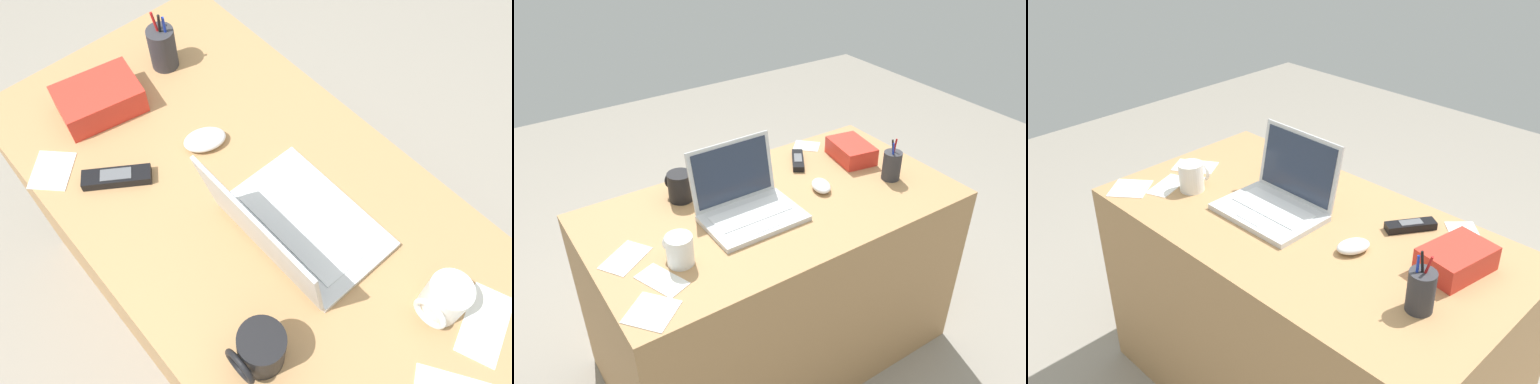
% 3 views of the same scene
% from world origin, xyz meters
% --- Properties ---
extents(ground_plane, '(6.00, 6.00, 0.00)m').
position_xyz_m(ground_plane, '(0.00, 0.00, 0.00)').
color(ground_plane, gray).
extents(desk, '(1.35, 0.72, 0.75)m').
position_xyz_m(desk, '(0.00, 0.00, 0.37)').
color(desk, tan).
rests_on(desk, ground).
extents(laptop, '(0.33, 0.28, 0.24)m').
position_xyz_m(laptop, '(-0.12, -0.00, 0.80)').
color(laptop, silver).
rests_on(laptop, desk).
extents(computer_mouse, '(0.10, 0.12, 0.03)m').
position_xyz_m(computer_mouse, '(0.20, -0.02, 0.76)').
color(computer_mouse, white).
rests_on(computer_mouse, desk).
extents(coffee_mug_white, '(0.09, 0.10, 0.11)m').
position_xyz_m(coffee_mug_white, '(-0.27, 0.22, 0.80)').
color(coffee_mug_white, black).
rests_on(coffee_mug_white, desk).
extents(coffee_mug_tall, '(0.08, 0.10, 0.10)m').
position_xyz_m(coffee_mug_tall, '(-0.42, -0.11, 0.80)').
color(coffee_mug_tall, white).
rests_on(coffee_mug_tall, desk).
extents(cordless_phone, '(0.12, 0.15, 0.03)m').
position_xyz_m(cordless_phone, '(0.25, 0.20, 0.76)').
color(cordless_phone, black).
rests_on(cordless_phone, desk).
extents(pen_holder, '(0.07, 0.07, 0.17)m').
position_xyz_m(pen_holder, '(0.47, -0.10, 0.81)').
color(pen_holder, '#333338').
rests_on(pen_holder, desk).
extents(snack_bag, '(0.17, 0.22, 0.07)m').
position_xyz_m(snack_bag, '(0.45, 0.11, 0.78)').
color(snack_bag, red).
rests_on(snack_bag, desk).
extents(paper_note_near_laptop, '(0.18, 0.16, 0.00)m').
position_xyz_m(paper_note_near_laptop, '(-0.56, 0.00, 0.75)').
color(paper_note_near_laptop, white).
rests_on(paper_note_near_laptop, desk).
extents(paper_note_left, '(0.13, 0.17, 0.00)m').
position_xyz_m(paper_note_left, '(-0.51, -0.16, 0.75)').
color(paper_note_left, white).
rests_on(paper_note_left, desk).
extents(paper_note_right, '(0.14, 0.14, 0.00)m').
position_xyz_m(paper_note_right, '(0.37, 0.30, 0.75)').
color(paper_note_right, white).
rests_on(paper_note_right, desk).
extents(paper_note_front, '(0.18, 0.18, 0.00)m').
position_xyz_m(paper_note_front, '(-0.58, -0.26, 0.75)').
color(paper_note_front, white).
rests_on(paper_note_front, desk).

